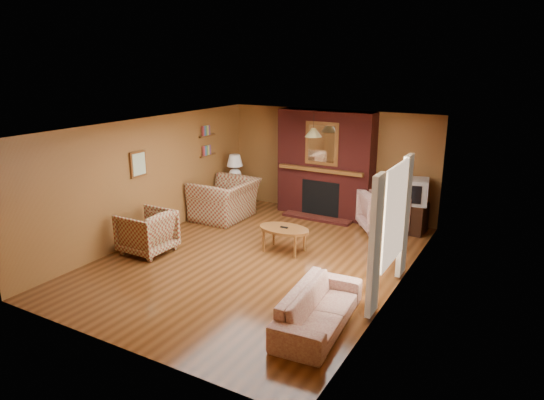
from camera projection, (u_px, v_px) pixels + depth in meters
The scene contains 20 objects.
floor at pixel (257, 259), 8.77m from camera, with size 6.50×6.50×0.00m, color #46250F.
ceiling at pixel (256, 126), 8.10m from camera, with size 6.50×6.50×0.00m, color white.
wall_back at pixel (330, 162), 11.15m from camera, with size 6.50×6.50×0.00m, color brown.
wall_front at pixel (114, 260), 5.71m from camera, with size 6.50×6.50×0.00m, color brown.
wall_left at pixel (149, 178), 9.61m from camera, with size 6.50×6.50×0.00m, color brown.
wall_right at pixel (400, 217), 7.25m from camera, with size 6.50×6.50×0.00m, color brown.
fireplace at pixel (325, 165), 10.93m from camera, with size 2.20×0.82×2.40m.
window_right at pixel (392, 225), 7.12m from camera, with size 0.10×1.85×2.00m.
bookshelf at pixel (208, 142), 11.04m from camera, with size 0.09×0.55×0.71m.
botanical_print at pixel (138, 164), 9.25m from camera, with size 0.05×0.40×0.50m.
pendant_light at pixel (313, 133), 10.13m from camera, with size 0.36×0.36×0.48m.
plaid_loveseat at pixel (225, 199), 10.89m from camera, with size 1.36×1.19×0.88m, color maroon.
plaid_armchair at pixel (147, 232), 8.97m from camera, with size 0.85×0.88×0.80m, color maroon.
floral_sofa at pixel (319, 308), 6.50m from camera, with size 1.82×0.71×0.53m, color beige.
floral_armchair at pixel (383, 211), 10.13m from camera, with size 0.88×0.90×0.82m, color beige.
coffee_table at pixel (284, 230), 9.00m from camera, with size 0.98×0.61×0.49m.
side_table at pixel (235, 194), 11.71m from camera, with size 0.50×0.50×0.67m, color brown.
table_lamp at pixel (235, 166), 11.52m from camera, with size 0.38×0.38×0.63m.
tv_stand at pixel (412, 218), 10.05m from camera, with size 0.57×0.52×0.62m, color black.
crt_tv at pixel (414, 191), 9.89m from camera, with size 0.66×0.65×0.52m.
Camera 1 is at (4.23, -6.94, 3.47)m, focal length 32.00 mm.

